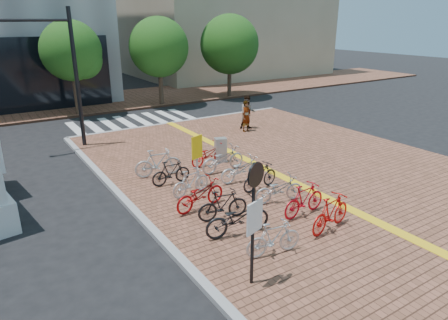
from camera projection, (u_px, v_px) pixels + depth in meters
ground at (267, 207)px, 13.67m from camera, size 120.00×120.00×0.00m
tactile_strip at (443, 253)px, 10.67m from camera, size 0.40×34.00×0.01m
kerb_north at (184, 122)px, 24.69m from camera, size 14.00×0.25×0.15m
far_sidewalk at (94, 103)px, 30.30m from camera, size 70.00×8.00×0.15m
crosswalk at (134, 121)px, 25.02m from camera, size 7.50×4.00×0.01m
street_trees at (173, 48)px, 28.71m from camera, size 16.20×4.60×6.35m
bike_0 at (274, 238)px, 10.48m from camera, size 1.66×0.72×0.96m
bike_1 at (238, 218)px, 11.46m from camera, size 2.09×1.00×1.05m
bike_2 at (223, 205)px, 12.35m from camera, size 1.70×0.76×0.98m
bike_3 at (200, 194)px, 13.06m from camera, size 2.00×0.98×1.01m
bike_4 at (191, 182)px, 14.10m from camera, size 1.65×0.73×0.96m
bike_5 at (171, 172)px, 15.02m from camera, size 1.56×0.45×0.94m
bike_6 at (158, 163)px, 15.75m from camera, size 1.93×0.86×1.12m
bike_7 at (331, 213)px, 11.71m from camera, size 1.90×0.86×1.10m
bike_8 at (304, 199)px, 12.62m from camera, size 1.80×0.65×1.06m
bike_9 at (279, 189)px, 13.55m from camera, size 1.87×0.96×0.93m
bike_10 at (260, 176)px, 14.55m from camera, size 1.74×0.73×1.02m
bike_11 at (242, 169)px, 15.29m from camera, size 1.88×0.70×0.98m
bike_12 at (223, 159)px, 16.29m from camera, size 2.03×0.79×1.05m
bike_13 at (209, 154)px, 17.04m from camera, size 1.87×0.87×0.95m
pedestrian_a at (246, 116)px, 22.05m from camera, size 0.71×0.56×1.71m
pedestrian_b at (248, 112)px, 22.57m from camera, size 1.14×1.05×1.89m
utility_box at (221, 150)px, 17.34m from camera, size 0.58×0.49×1.09m
yellow_sign at (197, 152)px, 14.51m from camera, size 0.52×0.23×1.98m
notice_sign at (254, 210)px, 8.82m from camera, size 0.55×0.22×3.07m
traffic_light_pole at (39, 54)px, 17.64m from camera, size 3.47×1.34×6.47m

